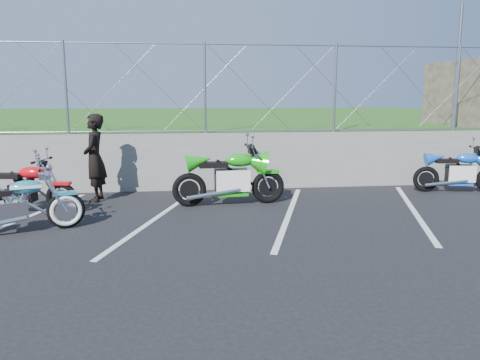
{
  "coord_description": "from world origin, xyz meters",
  "views": [
    {
      "loc": [
        0.53,
        -7.15,
        2.15
      ],
      "look_at": [
        1.53,
        1.3,
        0.6
      ],
      "focal_mm": 35.0,
      "sensor_mm": 36.0,
      "label": 1
    }
  ],
  "objects": [
    {
      "name": "chain_link_fence",
      "position": [
        0.0,
        3.5,
        2.3
      ],
      "size": [
        28.0,
        0.03,
        2.0
      ],
      "color": "gray",
      "rests_on": "retaining_wall"
    },
    {
      "name": "naked_orange",
      "position": [
        -2.41,
        1.66,
        0.43
      ],
      "size": [
        1.99,
        0.67,
        1.0
      ],
      "rotation": [
        0.0,
        0.0,
        -0.19
      ],
      "color": "black",
      "rests_on": "ground"
    },
    {
      "name": "person_standing",
      "position": [
        -1.29,
        2.53,
        0.89
      ],
      "size": [
        0.45,
        0.66,
        1.78
      ],
      "primitive_type": "imported",
      "rotation": [
        0.0,
        0.0,
        -1.61
      ],
      "color": "black",
      "rests_on": "ground"
    },
    {
      "name": "cruiser_turquoise",
      "position": [
        -2.1,
        0.31,
        0.42
      ],
      "size": [
        2.02,
        0.8,
        1.04
      ],
      "rotation": [
        0.0,
        0.0,
        0.31
      ],
      "color": "black",
      "rests_on": "ground"
    },
    {
      "name": "grass_field",
      "position": [
        0.0,
        13.5,
        0.65
      ],
      "size": [
        30.0,
        20.0,
        1.3
      ],
      "primitive_type": "cube",
      "color": "#215015",
      "rests_on": "ground"
    },
    {
      "name": "ground",
      "position": [
        0.0,
        0.0,
        0.0
      ],
      "size": [
        90.0,
        90.0,
        0.0
      ],
      "primitive_type": "plane",
      "color": "black",
      "rests_on": "ground"
    },
    {
      "name": "sportbike_blue",
      "position": [
        6.59,
        2.48,
        0.43
      ],
      "size": [
        1.93,
        0.69,
        1.01
      ],
      "rotation": [
        0.0,
        0.0,
        -0.19
      ],
      "color": "black",
      "rests_on": "ground"
    },
    {
      "name": "sign_pole",
      "position": [
        7.2,
        3.9,
        2.8
      ],
      "size": [
        0.08,
        0.08,
        3.0
      ],
      "primitive_type": "cylinder",
      "color": "gray",
      "rests_on": "grass_field"
    },
    {
      "name": "retaining_wall",
      "position": [
        0.0,
        3.5,
        0.65
      ],
      "size": [
        30.0,
        0.22,
        1.3
      ],
      "primitive_type": "cube",
      "color": "slate",
      "rests_on": "ground"
    },
    {
      "name": "parking_lines",
      "position": [
        1.2,
        1.0,
        0.0
      ],
      "size": [
        18.29,
        4.31,
        0.01
      ],
      "color": "silver",
      "rests_on": "ground"
    },
    {
      "name": "sportbike_green",
      "position": [
        1.41,
        1.87,
        0.5
      ],
      "size": [
        2.25,
        0.8,
        1.16
      ],
      "rotation": [
        0.0,
        0.0,
        0.07
      ],
      "color": "black",
      "rests_on": "ground"
    }
  ]
}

